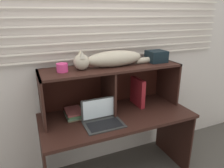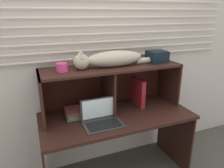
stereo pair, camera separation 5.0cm
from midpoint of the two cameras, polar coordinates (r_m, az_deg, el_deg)
The scene contains 9 objects.
back_panel_with_blinds at distance 2.23m, azimuth -1.73°, elevation 7.74°, with size 4.40×0.08×2.50m.
desk at distance 2.14m, azimuth 1.97°, elevation -11.74°, with size 1.48×0.67×0.74m.
hutch_shelf_unit at distance 2.09m, azimuth 0.20°, elevation 1.42°, with size 1.38×0.40×0.46m.
cat at distance 2.00m, azimuth 0.50°, elevation 6.88°, with size 0.96×0.17×0.18m.
laptop at distance 1.91m, azimuth -2.11°, elevation -9.47°, with size 0.35×0.24×0.22m.
binder_upright at distance 2.24m, azimuth 7.77°, elevation -2.24°, with size 0.05×0.25×0.30m, color maroon.
book_stack at distance 2.06m, azimuth -9.80°, elevation -7.81°, with size 0.17×0.23×0.07m.
small_basket at distance 1.88m, azimuth -12.87°, elevation 4.48°, with size 0.10×0.10×0.07m, color #DB387C.
storage_box at distance 2.25m, azimuth 12.91°, elevation 7.36°, with size 0.19×0.17×0.12m, color black.
Camera 2 is at (-0.73, -1.52, 1.69)m, focal length 33.24 mm.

